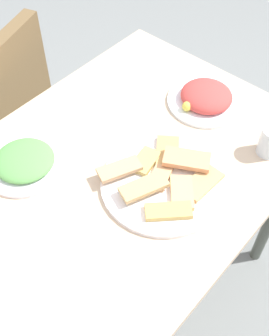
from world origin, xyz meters
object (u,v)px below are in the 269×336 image
Objects in this scene: dining_table at (117,189)px; salad_plate_rice at (25,162)px; pide_platter at (164,181)px; salad_plate_greens at (206,97)px.

dining_table is 0.27m from salad_plate_rice.
salad_plate_greens reaches higher than pide_platter.
salad_plate_rice is at bearing 128.37° from dining_table.
pide_platter is 1.43× the size of salad_plate_rice.
salad_plate_rice is at bearing 121.74° from pide_platter.
salad_plate_rice is (-0.54, 0.22, -0.00)m from salad_plate_greens.
pide_platter reaches higher than dining_table.
dining_table is 0.40m from salad_plate_greens.
pide_platter is at bearing -70.21° from dining_table.
salad_plate_greens reaches higher than dining_table.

